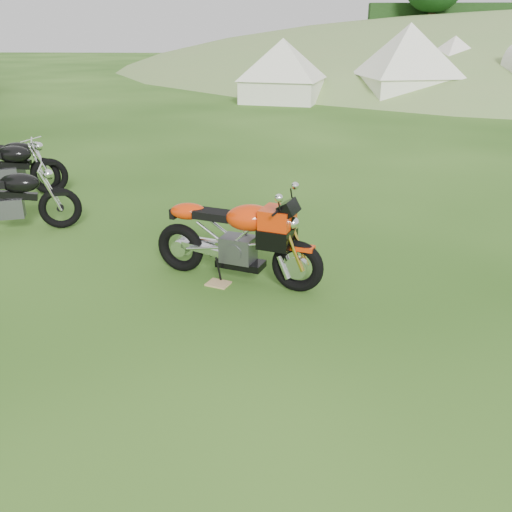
# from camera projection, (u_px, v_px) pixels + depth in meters

# --- Properties ---
(ground) EXTENTS (120.00, 120.00, 0.00)m
(ground) POSITION_uv_depth(u_px,v_px,m) (240.00, 338.00, 5.70)
(ground) COLOR #1A3E0D
(ground) RESTS_ON ground
(sport_motorcycle) EXTENTS (2.12, 1.17, 1.24)m
(sport_motorcycle) POSITION_uv_depth(u_px,v_px,m) (236.00, 232.00, 6.76)
(sport_motorcycle) COLOR red
(sport_motorcycle) RESTS_ON ground
(plywood_board) EXTENTS (0.32, 0.29, 0.02)m
(plywood_board) POSITION_uv_depth(u_px,v_px,m) (218.00, 284.00, 6.87)
(plywood_board) COLOR tan
(plywood_board) RESTS_ON ground
(vintage_moto_a) EXTENTS (2.03, 1.02, 1.04)m
(vintage_moto_a) POSITION_uv_depth(u_px,v_px,m) (8.00, 199.00, 8.41)
(vintage_moto_a) COLOR black
(vintage_moto_a) RESTS_ON ground
(vintage_moto_c) EXTENTS (2.03, 0.89, 1.04)m
(vintage_moto_c) POSITION_uv_depth(u_px,v_px,m) (11.00, 162.00, 10.67)
(vintage_moto_c) COLOR black
(vintage_moto_c) RESTS_ON ground
(vintage_moto_d) EXTENTS (2.09, 1.24, 1.09)m
(vintage_moto_d) POSITION_uv_depth(u_px,v_px,m) (4.00, 168.00, 10.09)
(vintage_moto_d) COLOR black
(vintage_moto_d) RESTS_ON ground
(tent_left) EXTENTS (3.43, 3.43, 2.49)m
(tent_left) POSITION_uv_depth(u_px,v_px,m) (283.00, 69.00, 22.55)
(tent_left) COLOR white
(tent_left) RESTS_ON ground
(tent_mid) EXTENTS (3.87, 3.87, 2.83)m
(tent_mid) POSITION_uv_depth(u_px,v_px,m) (408.00, 65.00, 22.55)
(tent_mid) COLOR white
(tent_mid) RESTS_ON ground
(tent_right) EXTENTS (3.73, 3.73, 2.52)m
(tent_right) POSITION_uv_depth(u_px,v_px,m) (452.00, 65.00, 24.91)
(tent_right) COLOR white
(tent_right) RESTS_ON ground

